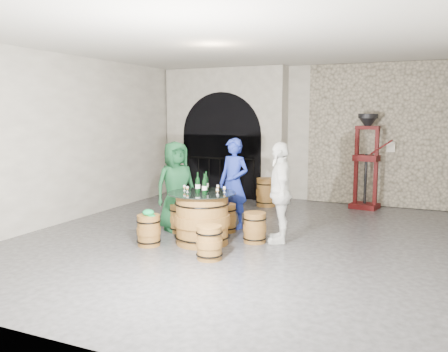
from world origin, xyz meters
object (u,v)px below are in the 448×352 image
at_px(wine_bottle_center, 205,186).
at_px(wine_bottle_left, 198,184).
at_px(barrel_table, 202,218).
at_px(person_green, 176,186).
at_px(barrel_stool_far, 226,218).
at_px(side_barrel, 266,192).
at_px(barrel_stool_near_right, 209,243).
at_px(wine_bottle_right, 206,183).
at_px(barrel_stool_left, 180,218).
at_px(person_white, 280,192).
at_px(barrel_stool_right, 255,228).
at_px(barrel_stool_near_left, 149,230).
at_px(corking_press, 367,154).
at_px(person_blue, 234,183).

bearing_deg(wine_bottle_center, wine_bottle_left, 150.69).
bearing_deg(barrel_table, person_green, 143.95).
bearing_deg(barrel_stool_far, person_green, -163.86).
relative_size(barrel_table, side_barrel, 1.72).
distance_m(barrel_stool_far, wine_bottle_left, 1.15).
relative_size(barrel_stool_near_right, wine_bottle_center, 1.53).
relative_size(wine_bottle_right, side_barrel, 0.51).
bearing_deg(barrel_stool_left, person_green, 143.95).
xyz_separation_m(barrel_table, wine_bottle_center, (0.11, -0.13, 0.55)).
distance_m(barrel_table, barrel_stool_left, 0.87).
xyz_separation_m(barrel_stool_far, person_white, (1.08, -0.25, 0.58)).
distance_m(wine_bottle_right, side_barrel, 3.28).
distance_m(person_green, wine_bottle_center, 1.20).
distance_m(barrel_stool_left, barrel_stool_right, 1.45).
distance_m(barrel_stool_near_right, person_white, 1.56).
xyz_separation_m(barrel_stool_near_right, barrel_stool_near_left, (-1.19, 0.25, 0.00)).
distance_m(barrel_stool_near_left, wine_bottle_center, 1.15).
xyz_separation_m(barrel_table, barrel_stool_far, (0.03, 0.85, -0.17)).
bearing_deg(barrel_stool_near_left, barrel_stool_right, 30.54).
distance_m(person_white, corking_press, 3.53).
distance_m(barrel_stool_near_right, wine_bottle_left, 1.12).
distance_m(barrel_table, person_blue, 1.25).
xyz_separation_m(wine_bottle_left, corking_press, (2.05, 4.03, 0.24)).
distance_m(person_green, person_blue, 1.05).
bearing_deg(corking_press, person_blue, -113.67).
distance_m(person_white, wine_bottle_right, 1.21).
height_order(barrel_stool_far, wine_bottle_right, wine_bottle_right).
relative_size(barrel_stool_far, corking_press, 0.24).
bearing_deg(wine_bottle_right, barrel_stool_right, 18.67).
distance_m(barrel_stool_left, wine_bottle_center, 1.25).
relative_size(person_green, person_blue, 0.97).
relative_size(barrel_stool_far, wine_bottle_left, 1.53).
height_order(barrel_stool_right, barrel_stool_near_right, same).
bearing_deg(barrel_stool_near_left, wine_bottle_right, 40.50).
xyz_separation_m(barrel_stool_near_right, corking_press, (1.51, 4.71, 0.96)).
relative_size(person_white, wine_bottle_center, 5.05).
relative_size(barrel_stool_left, person_green, 0.31).
height_order(barrel_table, side_barrel, barrel_table).
bearing_deg(wine_bottle_left, barrel_stool_far, 84.10).
distance_m(barrel_stool_right, barrel_stool_near_left, 1.71).
relative_size(person_blue, person_white, 1.00).
bearing_deg(barrel_stool_right, corking_press, 70.99).
bearing_deg(wine_bottle_right, barrel_stool_near_right, -61.00).
bearing_deg(wine_bottle_right, person_white, 21.94).
bearing_deg(barrel_table, wine_bottle_left, -150.80).
relative_size(person_blue, side_barrel, 2.61).
height_order(person_green, person_white, person_white).
bearing_deg(person_green, barrel_stool_near_right, -102.97).
relative_size(person_green, wine_bottle_left, 4.92).
bearing_deg(wine_bottle_center, corking_press, 65.51).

